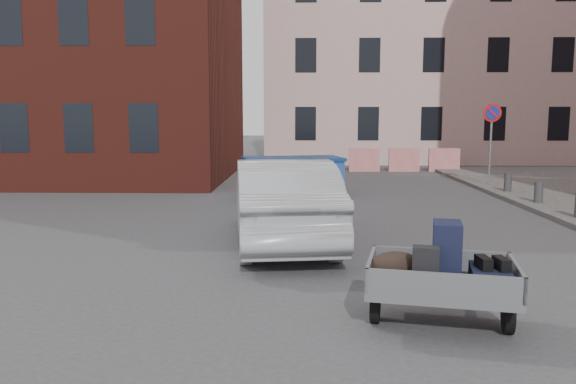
{
  "coord_description": "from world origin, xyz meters",
  "views": [
    {
      "loc": [
        -0.2,
        -9.05,
        2.36
      ],
      "look_at": [
        -0.42,
        0.26,
        1.1
      ],
      "focal_mm": 35.0,
      "sensor_mm": 36.0,
      "label": 1
    }
  ],
  "objects": [
    {
      "name": "dumpster",
      "position": [
        -0.45,
        7.14,
        0.6
      ],
      "size": [
        3.08,
        2.07,
        1.18
      ],
      "rotation": [
        0.0,
        0.0,
        0.24
      ],
      "color": "#214FA1",
      "rests_on": "ground"
    },
    {
      "name": "building_pink",
      "position": [
        6.0,
        22.0,
        7.0
      ],
      "size": [
        16.0,
        8.0,
        14.0
      ],
      "primitive_type": "cube",
      "color": "#C8A09A",
      "rests_on": "ground"
    },
    {
      "name": "no_parking_sign",
      "position": [
        6.0,
        9.48,
        2.01
      ],
      "size": [
        0.6,
        0.09,
        2.65
      ],
      "color": "gray",
      "rests_on": "sidewalk"
    },
    {
      "name": "trailer",
      "position": [
        1.35,
        -2.95,
        0.61
      ],
      "size": [
        1.79,
        1.93,
        1.2
      ],
      "rotation": [
        0.0,
        0.0,
        -0.2
      ],
      "color": "black",
      "rests_on": "ground"
    },
    {
      "name": "ground",
      "position": [
        0.0,
        0.0,
        0.0
      ],
      "size": [
        120.0,
        120.0,
        0.0
      ],
      "primitive_type": "plane",
      "color": "#38383A",
      "rests_on": "ground"
    },
    {
      "name": "silver_car",
      "position": [
        -0.54,
        1.24,
        0.79
      ],
      "size": [
        2.27,
        4.97,
        1.58
      ],
      "primitive_type": "imported",
      "rotation": [
        0.0,
        0.0,
        3.27
      ],
      "color": "#9FA1A6",
      "rests_on": "ground"
    },
    {
      "name": "barriers",
      "position": [
        4.2,
        15.0,
        0.5
      ],
      "size": [
        4.7,
        0.18,
        1.0
      ],
      "color": "red",
      "rests_on": "ground"
    }
  ]
}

